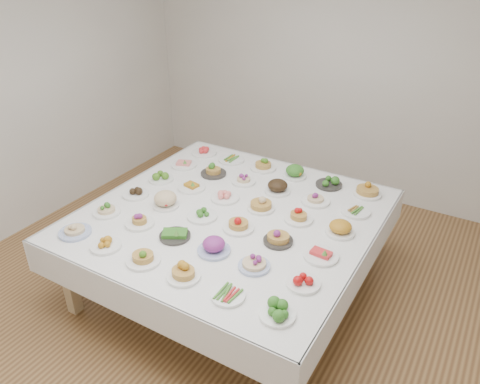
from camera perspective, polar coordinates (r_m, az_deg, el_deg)
The scene contains 38 objects.
room_envelope at distance 3.18m, azimuth -2.11°, elevation 11.81°, with size 5.02×5.02×2.81m.
display_table at distance 3.89m, azimuth -1.13°, elevation -3.42°, with size 2.28×2.28×0.75m.
dish_0 at distance 3.79m, azimuth -19.57°, elevation -4.05°, with size 0.24×0.24×0.13m.
dish_1 at distance 3.58m, azimuth -16.07°, elevation -6.04°, with size 0.23×0.23×0.09m.
dish_2 at distance 3.35m, azimuth -11.77°, elevation -7.55°, with size 0.24×0.24×0.13m.
dish_3 at distance 3.16m, azimuth -6.95°, elevation -9.39°, with size 0.23×0.23×0.14m.
dish_4 at distance 3.02m, azimuth -1.46°, elevation -12.41°, with size 0.22×0.22×0.05m.
dish_5 at distance 2.88m, azimuth 4.59°, elevation -14.20°, with size 0.22×0.22×0.10m.
dish_6 at distance 3.98m, azimuth -16.02°, elevation -1.84°, with size 0.22×0.22×0.12m.
dish_7 at distance 3.77m, azimuth -12.17°, elevation -3.30°, with size 0.23×0.23×0.12m.
dish_8 at distance 3.57m, azimuth -7.97°, elevation -4.88°, with size 0.23×0.23×0.11m.
dish_9 at distance 3.38m, azimuth -3.21°, elevation -6.53°, with size 0.24×0.24×0.13m.
dish_10 at distance 3.23m, azimuth 1.74°, elevation -8.44°, with size 0.22×0.22×0.12m.
dish_11 at distance 3.13m, azimuth 7.72°, elevation -10.64°, with size 0.22×0.22×0.09m.
dish_12 at distance 4.20m, azimuth -12.63°, elevation 0.03°, with size 0.23×0.23×0.09m.
dish_13 at distance 3.97m, azimuth -9.08°, elevation -0.91°, with size 0.23×0.23×0.14m.
dish_14 at distance 3.80m, azimuth -4.66°, elevation -2.64°, with size 0.24×0.24×0.09m.
dish_15 at distance 3.62m, azimuth -0.19°, elevation -3.59°, with size 0.24×0.24×0.15m.
dish_16 at distance 3.49m, azimuth 4.69°, elevation -5.29°, with size 0.22×0.22×0.13m.
dish_17 at distance 3.38m, azimuth 9.86°, elevation -7.24°, with size 0.25×0.25×0.11m.
dish_18 at distance 4.42m, azimuth -9.65°, elevation 1.96°, with size 0.23×0.23×0.10m.
dish_19 at distance 4.24m, azimuth -5.93°, elevation 0.84°, with size 0.25×0.25×0.10m.
dish_20 at distance 4.04m, azimuth -1.85°, elevation -0.29°, with size 0.24×0.24×0.11m.
dish_21 at distance 3.88m, azimuth 2.58°, elevation -1.27°, with size 0.23×0.23×0.14m.
dish_22 at distance 3.76m, azimuth 7.17°, elevation -2.77°, with size 0.23×0.23×0.12m.
dish_23 at distance 3.65m, azimuth 12.16°, elevation -4.07°, with size 0.23×0.23×0.14m.
dish_24 at distance 4.67m, azimuth -6.87°, elevation 3.57°, with size 0.25×0.25×0.10m.
dish_25 at distance 4.46m, azimuth -3.27°, elevation 2.87°, with size 0.24×0.24×0.14m.
dish_26 at distance 4.31m, azimuth 0.45°, elevation 1.69°, with size 0.22×0.22×0.11m.
dish_27 at distance 4.15m, azimuth 4.61°, elevation 0.83°, with size 0.23×0.23×0.14m.
dish_28 at distance 4.04m, azimuth 9.21°, elevation -0.54°, with size 0.24×0.24×0.13m.
dish_29 at distance 3.97m, azimuth 13.91°, elevation -2.21°, with size 0.24×0.24×0.05m.
dish_30 at distance 4.92m, azimuth -4.42°, elevation 5.14°, with size 0.26×0.26×0.11m.
dish_31 at distance 4.75m, azimuth -1.08°, elevation 4.10°, with size 0.26×0.26×0.06m.
dish_32 at distance 4.57m, azimuth 2.85°, elevation 3.54°, with size 0.25×0.25×0.14m.
dish_33 at distance 4.43m, azimuth 6.71°, elevation 2.59°, with size 0.22×0.22×0.14m.
dish_34 at distance 4.33m, azimuth 10.83°, elevation 1.34°, with size 0.24×0.24×0.11m.
dish_35 at distance 4.24m, azimuth 15.33°, elevation 0.58°, with size 0.26×0.25×0.16m.
Camera 1 is at (1.65, -2.56, 2.76)m, focal length 35.00 mm.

